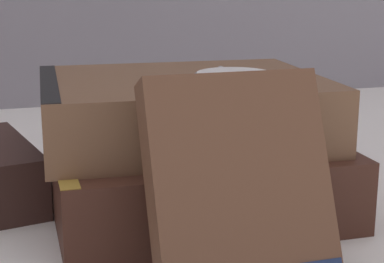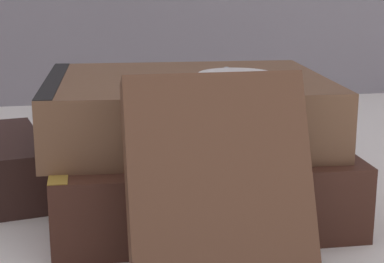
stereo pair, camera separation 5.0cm
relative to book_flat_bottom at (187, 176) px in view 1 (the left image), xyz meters
name	(u,v)px [view 1 (the left image)]	position (x,y,z in m)	size (l,w,h in m)	color
ground_plane	(160,241)	(-0.03, -0.05, -0.03)	(3.00, 3.00, 0.00)	white
book_flat_bottom	(187,176)	(0.00, 0.00, 0.00)	(0.21, 0.17, 0.05)	#422319
book_flat_top	(175,109)	(-0.01, 0.01, 0.05)	(0.21, 0.17, 0.05)	brown
book_leaning_front	(239,190)	(0.00, -0.12, 0.03)	(0.10, 0.07, 0.12)	brown
pocket_watch	(234,76)	(0.03, -0.01, 0.08)	(0.06, 0.06, 0.01)	white
reading_glasses	(117,146)	(-0.02, 0.19, -0.02)	(0.10, 0.06, 0.00)	black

